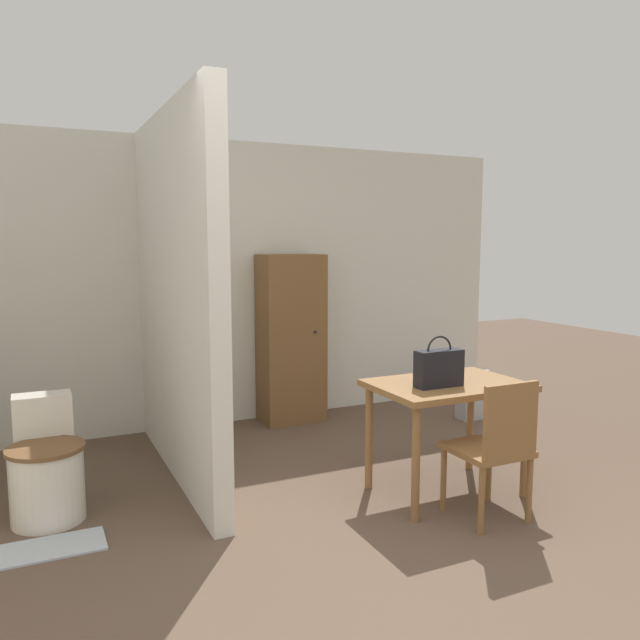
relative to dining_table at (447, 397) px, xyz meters
name	(u,v)px	position (x,y,z in m)	size (l,w,h in m)	color
ground_plane	(439,617)	(-0.85, -1.11, -0.63)	(16.00, 16.00, 0.00)	brown
wall_back	(219,284)	(-0.85, 2.22, 0.62)	(5.75, 0.12, 2.50)	silver
partition_wall	(176,297)	(-1.49, 1.08, 0.62)	(0.12, 2.16, 2.50)	silver
dining_table	(447,397)	(0.00, 0.00, 0.00)	(0.95, 0.67, 0.73)	brown
wooden_chair	(495,445)	(0.00, -0.46, -0.17)	(0.41, 0.41, 0.85)	brown
toilet	(46,471)	(-2.36, 0.70, -0.35)	(0.44, 0.59, 0.70)	silver
handbag	(439,368)	(-0.12, -0.07, 0.22)	(0.31, 0.11, 0.32)	black
wooden_cabinet	(291,339)	(-0.27, 1.96, 0.12)	(0.56, 0.39, 1.51)	brown
bath_mat	(52,548)	(-2.36, 0.28, -0.63)	(0.54, 0.28, 0.01)	#B2BCC6
space_heater	(472,394)	(1.27, 1.30, -0.41)	(0.27, 0.16, 0.46)	#9E9EA3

